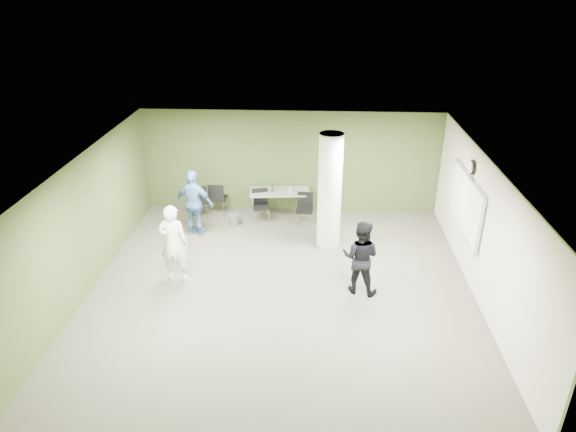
# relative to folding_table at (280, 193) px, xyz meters

# --- Properties ---
(floor) EXTENTS (8.00, 8.00, 0.00)m
(floor) POSITION_rel_folding_table_xyz_m (0.28, -3.48, -0.71)
(floor) COLOR #4D4B3D
(floor) RESTS_ON ground
(ceiling) EXTENTS (8.00, 8.00, 0.00)m
(ceiling) POSITION_rel_folding_table_xyz_m (0.28, -3.48, 2.09)
(ceiling) COLOR white
(ceiling) RESTS_ON wall_back
(wall_back) EXTENTS (8.00, 2.80, 0.02)m
(wall_back) POSITION_rel_folding_table_xyz_m (0.28, 0.52, 0.69)
(wall_back) COLOR #3E5126
(wall_back) RESTS_ON floor
(wall_left) EXTENTS (0.02, 8.00, 2.80)m
(wall_left) POSITION_rel_folding_table_xyz_m (-3.72, -3.48, 0.69)
(wall_left) COLOR #3E5126
(wall_left) RESTS_ON floor
(wall_right_cream) EXTENTS (0.02, 8.00, 2.80)m
(wall_right_cream) POSITION_rel_folding_table_xyz_m (4.28, -3.48, 0.69)
(wall_right_cream) COLOR beige
(wall_right_cream) RESTS_ON floor
(column) EXTENTS (0.56, 0.56, 2.80)m
(column) POSITION_rel_folding_table_xyz_m (1.28, -1.48, 0.69)
(column) COLOR silver
(column) RESTS_ON floor
(whiteboard) EXTENTS (0.05, 2.30, 1.30)m
(whiteboard) POSITION_rel_folding_table_xyz_m (4.21, -2.28, 0.79)
(whiteboard) COLOR silver
(whiteboard) RESTS_ON wall_right_cream
(wall_clock) EXTENTS (0.06, 0.32, 0.32)m
(wall_clock) POSITION_rel_folding_table_xyz_m (4.21, -2.28, 1.64)
(wall_clock) COLOR black
(wall_clock) RESTS_ON wall_right_cream
(folding_table) EXTENTS (1.65, 0.85, 1.01)m
(folding_table) POSITION_rel_folding_table_xyz_m (0.00, 0.00, 0.00)
(folding_table) COLOR gray
(folding_table) RESTS_ON floor
(wastebasket) EXTENTS (0.26, 0.26, 0.31)m
(wastebasket) POSITION_rel_folding_table_xyz_m (-1.16, -0.59, -0.55)
(wastebasket) COLOR #4C4C4C
(wastebasket) RESTS_ON floor
(chair_back_left) EXTENTS (0.63, 0.63, 0.96)m
(chair_back_left) POSITION_rel_folding_table_xyz_m (-2.17, -0.21, -0.15)
(chair_back_left) COLOR black
(chair_back_left) RESTS_ON floor
(chair_back_right) EXTENTS (0.48, 0.48, 0.89)m
(chair_back_right) POSITION_rel_folding_table_xyz_m (-1.71, 0.09, -0.19)
(chair_back_right) COLOR black
(chair_back_right) RESTS_ON floor
(chair_table_left) EXTENTS (0.53, 0.53, 0.87)m
(chair_table_left) POSITION_rel_folding_table_xyz_m (-0.50, -0.23, -0.20)
(chair_table_left) COLOR black
(chair_table_left) RESTS_ON floor
(chair_table_right) EXTENTS (0.44, 0.44, 0.85)m
(chair_table_right) POSITION_rel_folding_table_xyz_m (0.69, -0.37, -0.21)
(chair_table_right) COLOR black
(chair_table_right) RESTS_ON floor
(woman_white) EXTENTS (0.67, 0.47, 1.75)m
(woman_white) POSITION_rel_folding_table_xyz_m (-2.02, -3.23, 0.17)
(woman_white) COLOR white
(woman_white) RESTS_ON floor
(man_black) EXTENTS (0.92, 0.81, 1.60)m
(man_black) POSITION_rel_folding_table_xyz_m (1.89, -3.49, 0.09)
(man_black) COLOR black
(man_black) RESTS_ON floor
(man_blue) EXTENTS (1.07, 0.65, 1.71)m
(man_blue) POSITION_rel_folding_table_xyz_m (-2.04, -1.13, 0.15)
(man_blue) COLOR #4571AB
(man_blue) RESTS_ON floor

